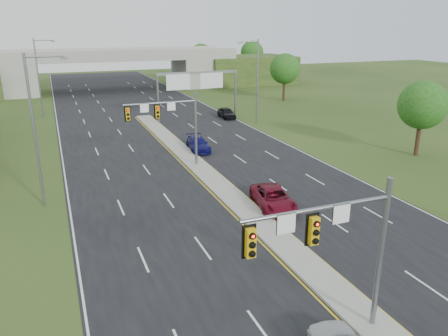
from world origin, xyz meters
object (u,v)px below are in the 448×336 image
sign_gantry (197,82)px  car_far_a (273,198)px  signal_mast_far (172,119)px  signal_mast_near (339,240)px  overpass (112,72)px  car_far_b (198,144)px  car_far_c (227,113)px

sign_gantry → car_far_a: size_ratio=2.23×
signal_mast_far → car_far_a: signal_mast_far is taller
signal_mast_near → signal_mast_far: size_ratio=1.00×
sign_gantry → overpass: overpass is taller
signal_mast_near → sign_gantry: (8.95, 44.99, 0.51)m
signal_mast_far → sign_gantry: bearing=65.9°
sign_gantry → car_far_a: 32.14m
signal_mast_far → car_far_b: (4.08, 5.03, -4.02)m
signal_mast_near → car_far_a: signal_mast_near is taller
signal_mast_near → car_far_b: signal_mast_near is taller
car_far_a → car_far_b: size_ratio=1.10×
overpass → sign_gantry: bearing=-79.2°
signal_mast_near → car_far_b: bearing=82.3°
overpass → car_far_b: overpass is taller
signal_mast_near → overpass: 80.11m
car_far_a → car_far_b: 16.54m
car_far_b → overpass: bearing=97.5°
signal_mast_far → car_far_b: size_ratio=1.48×
sign_gantry → overpass: (-6.68, 35.08, -1.69)m
signal_mast_near → car_far_c: bearing=73.5°
sign_gantry → signal_mast_near: bearing=-101.2°
sign_gantry → overpass: bearing=100.8°
car_far_b → car_far_c: bearing=63.4°
car_far_b → car_far_c: (9.18, 14.70, 0.05)m
car_far_a → car_far_c: bearing=83.9°
overpass → car_far_b: 50.15m
overpass → car_far_a: (2.09, -66.57, -2.81)m
sign_gantry → car_far_c: size_ratio=2.68×
car_far_b → car_far_c: size_ratio=1.10×
car_far_c → overpass: bearing=110.3°
car_far_a → car_far_b: (-0.27, 16.53, -0.03)m
signal_mast_far → car_far_c: 24.11m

